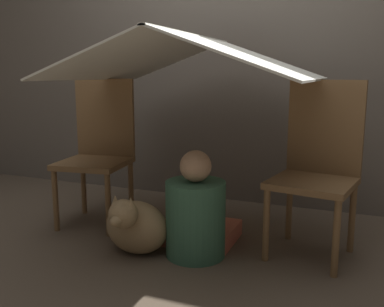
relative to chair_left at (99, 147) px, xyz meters
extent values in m
plane|color=brown|center=(0.72, -0.30, -0.52)|extent=(8.80, 8.80, 0.00)
cube|color=#6B6056|center=(0.72, 0.82, 0.73)|extent=(7.00, 0.05, 2.50)
cylinder|color=brown|center=(-0.15, -0.30, -0.32)|extent=(0.04, 0.04, 0.41)
cylinder|color=brown|center=(0.22, -0.25, -0.32)|extent=(0.04, 0.04, 0.41)
cylinder|color=brown|center=(-0.20, 0.07, -0.32)|extent=(0.04, 0.04, 0.41)
cylinder|color=brown|center=(0.17, 0.12, -0.32)|extent=(0.04, 0.04, 0.41)
cube|color=brown|center=(0.01, -0.09, -0.10)|extent=(0.48, 0.48, 0.04)
cube|color=brown|center=(-0.01, 0.11, 0.19)|extent=(0.43, 0.09, 0.54)
cylinder|color=brown|center=(1.22, -0.24, -0.32)|extent=(0.04, 0.04, 0.41)
cylinder|color=brown|center=(1.58, -0.30, -0.32)|extent=(0.04, 0.04, 0.41)
cylinder|color=brown|center=(1.28, 0.13, -0.32)|extent=(0.04, 0.04, 0.41)
cylinder|color=brown|center=(1.65, 0.06, -0.32)|extent=(0.04, 0.04, 0.41)
cube|color=brown|center=(1.43, -0.09, -0.10)|extent=(0.50, 0.50, 0.04)
cube|color=brown|center=(1.47, 0.11, 0.19)|extent=(0.43, 0.10, 0.54)
cube|color=silver|center=(0.37, -0.09, 0.58)|extent=(0.72, 1.22, 0.26)
cube|color=silver|center=(1.08, -0.09, 0.58)|extent=(0.72, 1.22, 0.26)
cube|color=silver|center=(0.72, -0.09, 0.71)|extent=(0.04, 1.22, 0.01)
cylinder|color=#38664C|center=(0.84, -0.32, -0.31)|extent=(0.34, 0.34, 0.43)
sphere|color=tan|center=(0.84, -0.32, 0.00)|extent=(0.18, 0.18, 0.18)
ellipsoid|color=#9E7F56|center=(0.51, -0.41, -0.37)|extent=(0.37, 0.23, 0.31)
sphere|color=#9E7F56|center=(0.51, -0.55, -0.24)|extent=(0.16, 0.16, 0.16)
ellipsoid|color=#9E7F56|center=(0.51, -0.63, -0.26)|extent=(0.06, 0.08, 0.06)
cone|color=#9E7F56|center=(0.47, -0.55, -0.18)|extent=(0.06, 0.06, 0.07)
cone|color=#9E7F56|center=(0.56, -0.55, -0.18)|extent=(0.06, 0.06, 0.07)
cube|color=#CC664C|center=(0.76, -0.10, -0.47)|extent=(0.47, 0.37, 0.10)
camera|label=1|loc=(1.67, -2.44, 0.49)|focal=40.00mm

